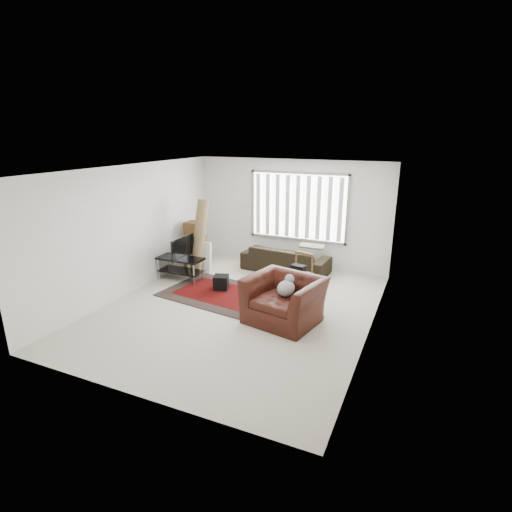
# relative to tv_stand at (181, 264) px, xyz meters

# --- Properties ---
(room) EXTENTS (6.00, 6.02, 2.71)m
(room) POSITION_rel_tv_stand_xyz_m (1.98, -0.39, 1.37)
(room) COLOR beige
(room) RESTS_ON ground
(persian_rug) EXTENTS (2.67, 1.96, 0.02)m
(persian_rug) POSITION_rel_tv_stand_xyz_m (1.33, -0.41, -0.38)
(persian_rug) COLOR black
(persian_rug) RESTS_ON ground
(tv_stand) EXTENTS (1.08, 0.49, 0.54)m
(tv_stand) POSITION_rel_tv_stand_xyz_m (0.00, 0.00, 0.00)
(tv_stand) COLOR black
(tv_stand) RESTS_ON ground
(tv) EXTENTS (0.11, 0.87, 0.50)m
(tv) POSITION_rel_tv_stand_xyz_m (0.00, 0.00, 0.40)
(tv) COLOR black
(tv) RESTS_ON tv_stand
(subwoofer) EXTENTS (0.39, 0.39, 0.31)m
(subwoofer) POSITION_rel_tv_stand_xyz_m (1.16, -0.18, -0.22)
(subwoofer) COLOR black
(subwoofer) RESTS_ON persian_rug
(moving_boxes) EXTENTS (0.51, 0.47, 1.18)m
(moving_boxes) POSITION_rel_tv_stand_xyz_m (-0.18, 0.92, 0.16)
(moving_boxes) COLOR brown
(moving_boxes) RESTS_ON ground
(white_flatpack) EXTENTS (0.61, 0.26, 0.76)m
(white_flatpack) POSITION_rel_tv_stand_xyz_m (0.10, 0.66, -0.01)
(white_flatpack) COLOR silver
(white_flatpack) RESTS_ON ground
(rolled_rug) EXTENTS (0.36, 0.72, 1.81)m
(rolled_rug) POSITION_rel_tv_stand_xyz_m (0.18, 0.56, 0.52)
(rolled_rug) COLOR brown
(rolled_rug) RESTS_ON ground
(sofa) EXTENTS (2.21, 1.10, 0.82)m
(sofa) POSITION_rel_tv_stand_xyz_m (2.03, 1.55, 0.02)
(sofa) COLOR black
(sofa) RESTS_ON ground
(side_chair) EXTENTS (0.59, 0.59, 0.89)m
(side_chair) POSITION_rel_tv_stand_xyz_m (2.80, 0.27, 0.10)
(side_chair) COLOR #836F56
(side_chair) RESTS_ON ground
(armchair) EXTENTS (1.48, 1.35, 0.95)m
(armchair) POSITION_rel_tv_stand_xyz_m (2.95, -1.04, 0.09)
(armchair) COLOR #37120B
(armchair) RESTS_ON ground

